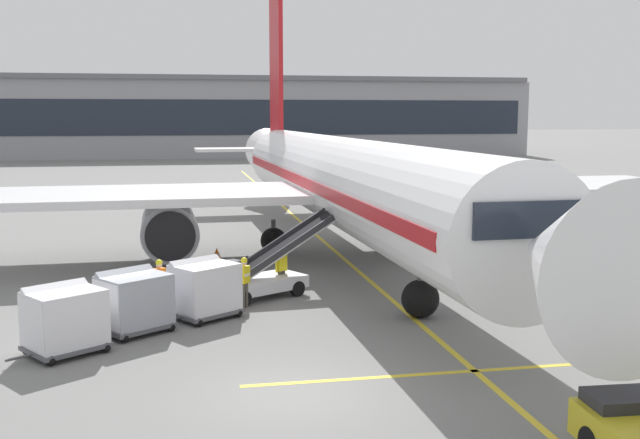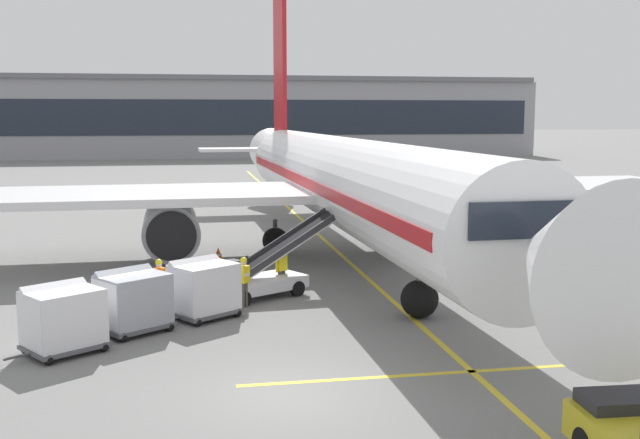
# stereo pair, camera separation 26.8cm
# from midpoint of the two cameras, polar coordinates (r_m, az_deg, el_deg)

# --- Properties ---
(ground_plane) EXTENTS (600.00, 600.00, 0.00)m
(ground_plane) POSITION_cam_midpoint_polar(r_m,az_deg,el_deg) (18.24, -2.02, -13.03)
(ground_plane) COLOR slate
(parked_airplane) EXTENTS (35.02, 45.26, 14.88)m
(parked_airplane) POSITION_cam_midpoint_polar(r_m,az_deg,el_deg) (34.96, 1.74, 2.97)
(parked_airplane) COLOR white
(parked_airplane) RESTS_ON ground
(belt_loader) EXTENTS (5.24, 3.77, 2.94)m
(belt_loader) POSITION_cam_midpoint_polar(r_m,az_deg,el_deg) (27.28, -3.96, -4.08)
(belt_loader) COLOR silver
(belt_loader) RESTS_ON ground
(baggage_cart_lead) EXTENTS (2.69, 2.46, 1.91)m
(baggage_cart_lead) POSITION_cam_midpoint_polar(r_m,az_deg,el_deg) (24.65, -8.54, -5.11)
(baggage_cart_lead) COLOR #515156
(baggage_cart_lead) RESTS_ON ground
(baggage_cart_second) EXTENTS (2.69, 2.46, 1.91)m
(baggage_cart_second) POSITION_cam_midpoint_polar(r_m,az_deg,el_deg) (23.44, -13.73, -5.93)
(baggage_cart_second) COLOR #515156
(baggage_cart_second) RESTS_ON ground
(baggage_cart_third) EXTENTS (2.69, 2.46, 1.91)m
(baggage_cart_third) POSITION_cam_midpoint_polar(r_m,az_deg,el_deg) (21.97, -18.62, -7.05)
(baggage_cart_third) COLOR #515156
(baggage_cart_third) RESTS_ON ground
(ground_crew_by_loader) EXTENTS (0.37, 0.53, 1.74)m
(ground_crew_by_loader) POSITION_cam_midpoint_polar(r_m,az_deg,el_deg) (25.45, -7.26, -4.67)
(ground_crew_by_loader) COLOR black
(ground_crew_by_loader) RESTS_ON ground
(ground_crew_by_carts) EXTENTS (0.43, 0.46, 1.74)m
(ground_crew_by_carts) POSITION_cam_midpoint_polar(r_m,az_deg,el_deg) (25.76, -5.49, -4.49)
(ground_crew_by_carts) COLOR #514C42
(ground_crew_by_carts) RESTS_ON ground
(ground_crew_marshaller) EXTENTS (0.48, 0.42, 1.74)m
(ground_crew_marshaller) POSITION_cam_midpoint_polar(r_m,az_deg,el_deg) (25.86, -11.80, -4.58)
(ground_crew_marshaller) COLOR black
(ground_crew_marshaller) RESTS_ON ground
(ground_crew_wingwalker) EXTENTS (0.48, 0.42, 1.74)m
(ground_crew_wingwalker) POSITION_cam_midpoint_polar(r_m,az_deg,el_deg) (27.67, -2.66, -3.60)
(ground_crew_wingwalker) COLOR #514C42
(ground_crew_wingwalker) RESTS_ON ground
(safety_cone_engine_keepout) EXTENTS (0.67, 0.67, 0.76)m
(safety_cone_engine_keepout) POSITION_cam_midpoint_polar(r_m,az_deg,el_deg) (33.34, -7.49, -2.78)
(safety_cone_engine_keepout) COLOR black
(safety_cone_engine_keepout) RESTS_ON ground
(safety_cone_wingtip) EXTENTS (0.58, 0.58, 0.66)m
(safety_cone_wingtip) POSITION_cam_midpoint_polar(r_m,az_deg,el_deg) (31.15, -6.46, -3.61)
(safety_cone_wingtip) COLOR black
(safety_cone_wingtip) RESTS_ON ground
(safety_cone_nose_mark) EXTENTS (0.64, 0.64, 0.73)m
(safety_cone_nose_mark) POSITION_cam_midpoint_polar(r_m,az_deg,el_deg) (30.74, -6.01, -3.69)
(safety_cone_nose_mark) COLOR black
(safety_cone_nose_mark) RESTS_ON ground
(apron_guidance_line_lead_in) EXTENTS (0.20, 110.00, 0.01)m
(apron_guidance_line_lead_in) POSITION_cam_midpoint_polar(r_m,az_deg,el_deg) (34.66, 2.08, -2.92)
(apron_guidance_line_lead_in) COLOR yellow
(apron_guidance_line_lead_in) RESTS_ON ground
(apron_guidance_line_stop_bar) EXTENTS (12.00, 0.20, 0.01)m
(apron_guidance_line_stop_bar) POSITION_cam_midpoint_polar(r_m,az_deg,el_deg) (20.05, 11.74, -11.22)
(apron_guidance_line_stop_bar) COLOR yellow
(apron_guidance_line_stop_bar) RESTS_ON ground
(terminal_building) EXTENTS (122.58, 20.20, 12.44)m
(terminal_building) POSITION_cam_midpoint_polar(r_m,az_deg,el_deg) (124.03, -12.80, 7.57)
(terminal_building) COLOR #939399
(terminal_building) RESTS_ON ground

